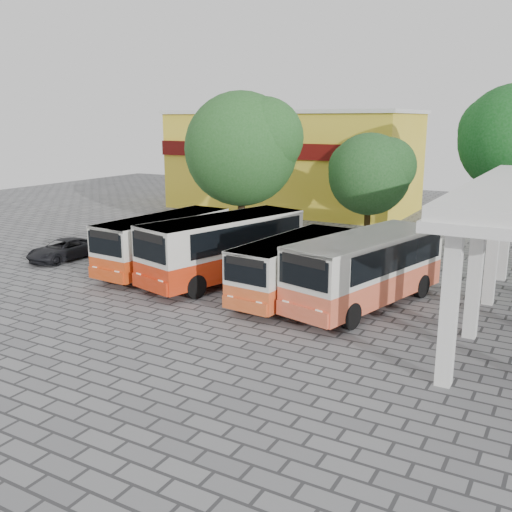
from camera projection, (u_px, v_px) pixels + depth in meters
The scene contains 9 objects.
ground at pixel (254, 315), 22.61m from camera, with size 90.00×90.00×0.00m, color slate.
shophouse_block at pixel (293, 160), 48.89m from camera, with size 20.40×10.40×8.30m.
bus_far_left at pixel (164, 240), 28.88m from camera, with size 2.93×7.97×2.82m.
bus_centre_left at pixel (224, 245), 27.03m from camera, with size 4.71×9.06×3.09m.
bus_centre_right at pixel (293, 264), 24.54m from camera, with size 2.81×7.41×2.61m.
bus_far_right at pixel (366, 266), 23.35m from camera, with size 4.45×8.74×2.99m.
tree_left at pixel (243, 145), 35.83m from camera, with size 7.53×7.17×9.33m.
tree_middle at pixel (371, 172), 34.10m from camera, with size 5.15×4.91×6.83m.
parked_car at pixel (63, 250), 31.44m from camera, with size 1.89×4.10×1.14m, color black.
Camera 1 is at (10.66, -18.59, 7.57)m, focal length 40.00 mm.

